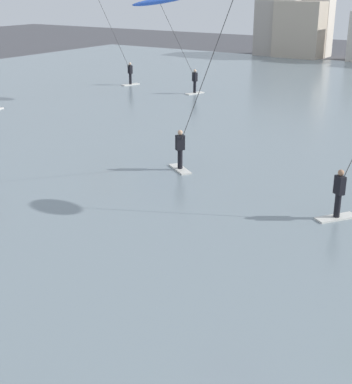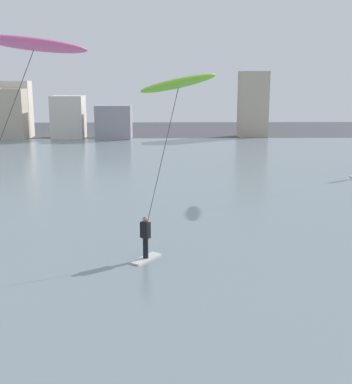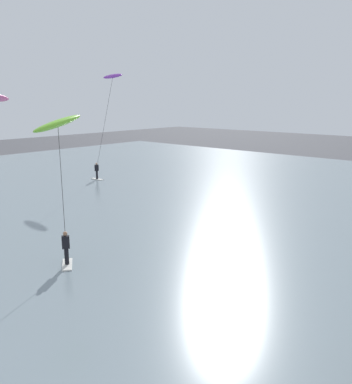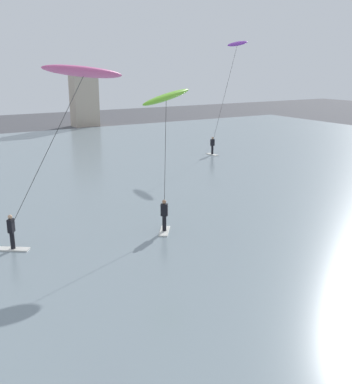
% 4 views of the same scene
% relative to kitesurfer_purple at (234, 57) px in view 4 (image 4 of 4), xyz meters
% --- Properties ---
extents(water_bay, '(84.00, 52.00, 0.10)m').
position_rel_kitesurfer_purple_xyz_m(water_bay, '(-15.95, -2.80, -8.71)').
color(water_bay, gray).
rests_on(water_bay, ground).
extents(kitesurfer_purple, '(3.83, 2.89, 10.20)m').
position_rel_kitesurfer_purple_xyz_m(kitesurfer_purple, '(0.00, 0.00, 0.00)').
color(kitesurfer_purple, silver).
rests_on(kitesurfer_purple, water_bay).
extents(kitesurfer_pink, '(5.81, 2.70, 8.19)m').
position_rel_kitesurfer_purple_xyz_m(kitesurfer_pink, '(-20.34, -15.74, -1.49)').
color(kitesurfer_pink, silver).
rests_on(kitesurfer_pink, water_bay).
extents(kitesurfer_lime, '(3.42, 3.44, 6.98)m').
position_rel_kitesurfer_purple_xyz_m(kitesurfer_lime, '(-15.26, -14.22, -2.86)').
color(kitesurfer_lime, silver).
rests_on(kitesurfer_lime, water_bay).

